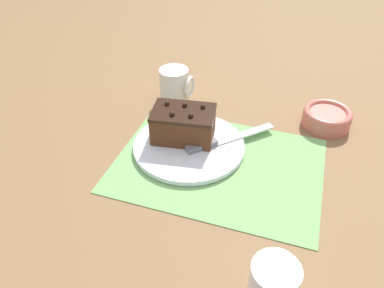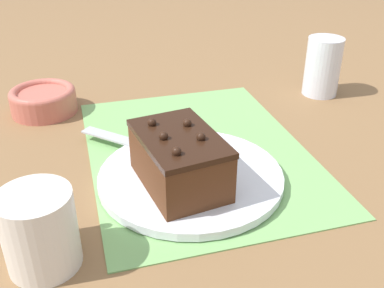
{
  "view_description": "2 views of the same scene",
  "coord_description": "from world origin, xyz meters",
  "px_view_note": "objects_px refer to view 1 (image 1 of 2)",
  "views": [
    {
      "loc": [
        0.14,
        -0.62,
        0.56
      ],
      "look_at": [
        -0.06,
        0.0,
        0.04
      ],
      "focal_mm": 35.0,
      "sensor_mm": 36.0,
      "label": 1
    },
    {
      "loc": [
        -0.6,
        0.18,
        0.37
      ],
      "look_at": [
        -0.1,
        0.04,
        0.07
      ],
      "focal_mm": 42.0,
      "sensor_mm": 36.0,
      "label": 2
    }
  ],
  "objects_px": {
    "chocolate_cake": "(183,124)",
    "serving_knife": "(217,142)",
    "small_bowl": "(327,117)",
    "cake_plate": "(189,146)",
    "coffee_mug": "(175,85)"
  },
  "relations": [
    {
      "from": "serving_knife",
      "to": "small_bowl",
      "type": "xyz_separation_m",
      "value": [
        0.24,
        0.18,
        0.0
      ]
    },
    {
      "from": "chocolate_cake",
      "to": "serving_knife",
      "type": "relative_size",
      "value": 0.86
    },
    {
      "from": "chocolate_cake",
      "to": "small_bowl",
      "type": "height_order",
      "value": "chocolate_cake"
    },
    {
      "from": "small_bowl",
      "to": "coffee_mug",
      "type": "xyz_separation_m",
      "value": [
        -0.41,
        -0.0,
        0.02
      ]
    },
    {
      "from": "small_bowl",
      "to": "coffee_mug",
      "type": "height_order",
      "value": "coffee_mug"
    },
    {
      "from": "cake_plate",
      "to": "coffee_mug",
      "type": "relative_size",
      "value": 2.81
    },
    {
      "from": "cake_plate",
      "to": "chocolate_cake",
      "type": "height_order",
      "value": "chocolate_cake"
    },
    {
      "from": "chocolate_cake",
      "to": "small_bowl",
      "type": "xyz_separation_m",
      "value": [
        0.32,
        0.18,
        -0.03
      ]
    },
    {
      "from": "cake_plate",
      "to": "chocolate_cake",
      "type": "bearing_deg",
      "value": 133.72
    },
    {
      "from": "chocolate_cake",
      "to": "serving_knife",
      "type": "xyz_separation_m",
      "value": [
        0.08,
        -0.0,
        -0.03
      ]
    },
    {
      "from": "chocolate_cake",
      "to": "serving_knife",
      "type": "distance_m",
      "value": 0.09
    },
    {
      "from": "chocolate_cake",
      "to": "small_bowl",
      "type": "bearing_deg",
      "value": 29.19
    },
    {
      "from": "cake_plate",
      "to": "chocolate_cake",
      "type": "relative_size",
      "value": 1.67
    },
    {
      "from": "small_bowl",
      "to": "serving_knife",
      "type": "bearing_deg",
      "value": -143.05
    },
    {
      "from": "cake_plate",
      "to": "serving_knife",
      "type": "height_order",
      "value": "serving_knife"
    }
  ]
}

